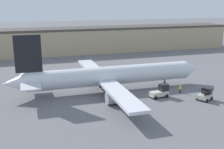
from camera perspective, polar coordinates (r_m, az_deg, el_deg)
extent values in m
plane|color=slate|center=(55.77, 0.00, -3.22)|extent=(400.00, 400.00, 0.00)
cube|color=tan|center=(97.39, -3.30, 6.88)|extent=(96.36, 10.40, 7.82)
cube|color=#47423D|center=(96.90, -3.34, 9.38)|extent=(96.36, 10.61, 0.70)
cylinder|color=silver|center=(54.91, 0.00, -0.18)|extent=(32.41, 3.78, 3.65)
cone|color=silver|center=(62.42, 15.64, 1.09)|extent=(2.94, 3.59, 3.58)
cone|color=silver|center=(52.53, -19.29, -1.73)|extent=(4.03, 3.48, 3.47)
cube|color=silver|center=(63.86, -4.08, 1.32)|extent=(3.39, 16.09, 0.50)
cube|color=silver|center=(45.65, 1.83, -4.16)|extent=(3.39, 16.09, 0.50)
cylinder|color=#ADADB2|center=(61.89, -3.53, -0.27)|extent=(3.44, 2.30, 2.29)
cylinder|color=#ADADB2|center=(48.20, 0.86, -4.65)|extent=(3.44, 2.30, 2.29)
cube|color=black|center=(51.34, -16.72, 4.02)|extent=(4.65, 0.38, 6.64)
cube|color=silver|center=(56.28, -16.47, -0.05)|extent=(3.30, 4.39, 0.24)
cube|color=silver|center=(48.53, -16.18, -2.36)|extent=(3.30, 4.39, 0.24)
cylinder|color=#38383D|center=(60.02, 10.67, -1.56)|extent=(0.28, 0.28, 1.23)
cylinder|color=black|center=(60.09, 10.66, -1.80)|extent=(0.70, 0.35, 0.70)
cylinder|color=#38383D|center=(52.97, -0.89, -3.50)|extent=(0.28, 0.28, 1.23)
cylinder|color=black|center=(53.02, -0.89, -3.67)|extent=(0.90, 0.35, 0.90)
cylinder|color=#38383D|center=(57.32, -2.27, -2.08)|extent=(0.28, 0.28, 1.23)
cylinder|color=black|center=(57.37, -2.26, -2.24)|extent=(0.90, 0.35, 0.90)
cylinder|color=#1E2338|center=(55.54, 13.68, -3.30)|extent=(0.26, 0.26, 0.79)
cylinder|color=yellow|center=(55.33, 13.73, -2.60)|extent=(0.36, 0.36, 0.63)
sphere|color=tan|center=(55.21, 13.75, -2.17)|extent=(0.23, 0.23, 0.23)
cube|color=beige|center=(52.20, 9.54, -3.83)|extent=(3.65, 1.96, 0.87)
cube|color=black|center=(52.43, 10.45, -2.58)|extent=(1.71, 1.52, 1.24)
cylinder|color=black|center=(52.48, 11.06, -4.30)|extent=(0.68, 0.38, 0.65)
cylinder|color=black|center=(53.57, 10.13, -3.86)|extent=(0.68, 0.38, 0.65)
cylinder|color=black|center=(51.11, 8.87, -4.72)|extent=(0.68, 0.38, 0.65)
cylinder|color=black|center=(52.23, 7.97, -4.26)|extent=(0.68, 0.38, 0.65)
cube|color=beige|center=(52.83, 18.29, -4.24)|extent=(3.10, 2.79, 0.74)
cube|color=black|center=(53.17, 18.71, -3.13)|extent=(1.76, 1.96, 1.06)
cube|color=#333333|center=(52.13, 18.15, -3.35)|extent=(2.00, 1.86, 0.64)
cylinder|color=black|center=(53.37, 19.55, -4.58)|extent=(0.70, 0.55, 0.65)
cylinder|color=black|center=(54.07, 17.83, -4.18)|extent=(0.70, 0.55, 0.65)
cylinder|color=black|center=(51.82, 18.70, -5.08)|extent=(0.70, 0.55, 0.65)
cylinder|color=black|center=(52.55, 16.95, -4.66)|extent=(0.70, 0.55, 0.65)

